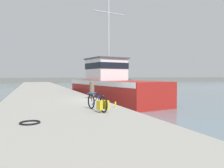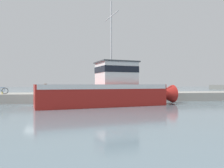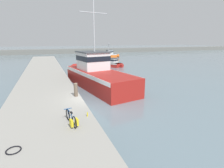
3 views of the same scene
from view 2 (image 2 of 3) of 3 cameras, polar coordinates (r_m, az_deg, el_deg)
name	(u,v)px [view 2 (image 2 of 3)]	position (r m, az deg, el deg)	size (l,w,h in m)	color
ground_plane	(38,104)	(22.61, -18.69, -5.06)	(320.00, 320.00, 0.00)	slate
dock_pier	(42,97)	(25.91, -17.71, -3.36)	(5.50, 80.00, 0.96)	gray
fishing_boat_main	(108,89)	(20.23, -1.04, -1.41)	(5.75, 13.98, 9.72)	maroon
mooring_post	(46,89)	(23.42, -16.98, -1.22)	(0.30, 0.30, 1.07)	brown
water_bottle_by_bike	(2,93)	(24.24, -26.79, -2.14)	(0.07, 0.07, 0.26)	yellow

